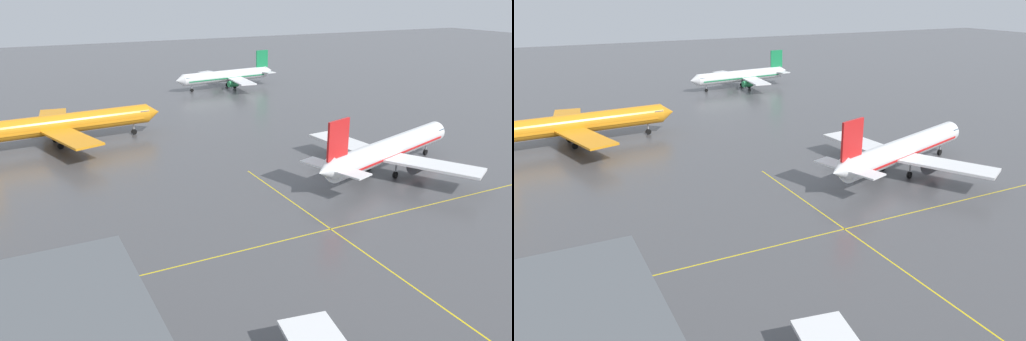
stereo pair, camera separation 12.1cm
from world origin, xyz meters
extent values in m
cylinder|color=white|center=(21.73, 53.77, 4.11)|extent=(31.74, 13.29, 3.81)
cone|color=white|center=(38.27, 58.99, 4.11)|extent=(3.61, 4.35, 3.73)
cone|color=white|center=(4.90, 48.46, 4.51)|extent=(4.15, 4.42, 3.62)
cube|color=red|center=(7.39, 49.24, 8.82)|extent=(4.70, 1.79, 6.02)
cube|color=white|center=(7.81, 46.22, 4.51)|extent=(4.63, 5.94, 0.24)
cube|color=white|center=(6.00, 51.96, 4.51)|extent=(4.63, 5.94, 0.24)
cube|color=white|center=(23.34, 45.34, 3.51)|extent=(11.95, 15.66, 0.40)
cube|color=white|center=(18.21, 61.59, 3.51)|extent=(6.63, 15.47, 0.40)
cylinder|color=#4C4C51|center=(23.49, 48.86, 2.21)|extent=(3.88, 3.03, 2.11)
cylinder|color=#4C4C51|center=(20.35, 58.80, 2.21)|extent=(3.88, 3.03, 2.11)
cube|color=#385166|center=(36.07, 58.29, 4.66)|extent=(2.78, 3.89, 0.70)
cube|color=red|center=(21.73, 53.77, 3.63)|extent=(29.31, 12.55, 0.36)
cylinder|color=#99999E|center=(34.16, 57.69, 1.65)|extent=(0.28, 0.28, 1.65)
cylinder|color=black|center=(34.16, 57.69, 0.55)|extent=(1.19, 0.76, 1.10)
cylinder|color=#99999E|center=(20.60, 50.68, 1.65)|extent=(0.28, 0.28, 1.65)
cylinder|color=black|center=(20.60, 50.68, 0.55)|extent=(1.19, 0.76, 1.10)
cylinder|color=#99999E|center=(19.03, 55.65, 1.65)|extent=(0.28, 0.28, 1.65)
cylinder|color=black|center=(19.03, 55.65, 0.55)|extent=(1.19, 0.76, 1.10)
cylinder|color=orange|center=(-25.72, 95.89, 4.35)|extent=(34.16, 6.82, 4.03)
cone|color=orange|center=(-7.43, 97.41, 4.35)|extent=(3.08, 4.16, 3.95)
cube|color=orange|center=(-26.03, 86.82, 3.71)|extent=(9.87, 16.83, 0.42)
cube|color=orange|center=(-27.52, 104.79, 3.71)|extent=(7.48, 16.48, 0.42)
cylinder|color=#333338|center=(-25.06, 90.41, 2.33)|extent=(3.78, 2.52, 2.23)
cylinder|color=#333338|center=(-25.97, 101.40, 2.33)|extent=(3.78, 2.52, 2.23)
cube|color=#385166|center=(-9.87, 97.20, 4.93)|extent=(2.21, 3.85, 0.74)
cube|color=orange|center=(-25.72, 95.89, 3.85)|extent=(31.46, 6.64, 0.38)
cylinder|color=#99999E|center=(-11.98, 97.03, 1.75)|extent=(0.30, 0.30, 1.75)
cylinder|color=black|center=(-11.98, 97.03, 0.58)|extent=(1.20, 0.57, 1.17)
cylinder|color=#99999E|center=(-27.61, 92.97, 1.75)|extent=(0.30, 0.30, 1.75)
cylinder|color=black|center=(-27.61, 92.97, 0.58)|extent=(1.20, 0.57, 1.17)
cylinder|color=#99999E|center=(-28.06, 98.46, 1.75)|extent=(0.30, 0.30, 1.75)
cylinder|color=black|center=(-28.06, 98.46, 0.58)|extent=(1.20, 0.57, 1.17)
cylinder|color=white|center=(27.67, 138.22, 3.81)|extent=(29.98, 6.99, 3.53)
cone|color=white|center=(11.69, 136.34, 3.81)|extent=(2.81, 3.72, 3.46)
cone|color=white|center=(43.93, 140.14, 4.19)|extent=(3.35, 3.68, 3.36)
cube|color=#197F47|center=(41.53, 139.85, 8.19)|extent=(4.47, 0.85, 5.58)
cube|color=white|center=(41.67, 142.68, 4.19)|extent=(3.52, 5.15, 0.22)
cube|color=white|center=(42.32, 137.14, 4.19)|extent=(3.52, 5.15, 0.22)
cube|color=white|center=(27.67, 146.18, 3.26)|extent=(9.06, 14.77, 0.37)
cube|color=white|center=(29.52, 130.48, 3.26)|extent=(6.10, 14.34, 0.37)
cylinder|color=#2D9956|center=(26.92, 143.00, 2.05)|extent=(3.37, 2.31, 1.95)
cylinder|color=#2D9956|center=(28.05, 133.40, 2.05)|extent=(3.37, 2.31, 1.95)
cube|color=#385166|center=(13.82, 136.59, 4.33)|extent=(2.04, 3.43, 0.65)
cube|color=#197F47|center=(27.67, 138.22, 3.37)|extent=(27.61, 6.75, 0.33)
cylinder|color=#99999E|center=(15.66, 136.81, 1.53)|extent=(0.26, 0.26, 1.53)
cylinder|color=black|center=(15.66, 136.81, 0.51)|extent=(1.07, 0.54, 1.02)
cylinder|color=#99999E|center=(29.24, 140.84, 1.53)|extent=(0.26, 0.26, 1.53)
cylinder|color=black|center=(29.24, 140.84, 0.51)|extent=(1.07, 0.54, 1.02)
cylinder|color=#99999E|center=(29.80, 136.04, 1.53)|extent=(0.26, 0.26, 1.53)
cylinder|color=black|center=(29.80, 136.04, 0.51)|extent=(1.07, 0.54, 1.02)
cube|color=yellow|center=(0.00, 39.74, 0.00)|extent=(134.97, 0.20, 0.01)
cube|color=yellow|center=(0.00, 18.87, 0.00)|extent=(0.20, 91.82, 0.01)
camera|label=1|loc=(-35.54, -8.92, 29.83)|focal=35.11mm
camera|label=2|loc=(-35.44, -8.97, 29.83)|focal=35.11mm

